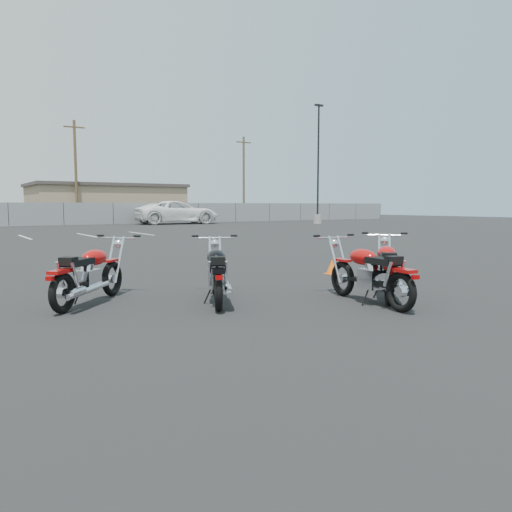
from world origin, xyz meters
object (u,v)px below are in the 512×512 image
motorcycle_second_black (217,273)px  motorcycle_rear_red (370,274)px  white_van (177,206)px  motorcycle_third_red (387,269)px  motorcycle_front_red (89,274)px

motorcycle_second_black → motorcycle_rear_red: size_ratio=0.95×
motorcycle_second_black → white_van: 35.25m
motorcycle_third_red → white_van: bearing=71.9°
motorcycle_front_red → motorcycle_second_black: bearing=-28.8°
motorcycle_front_red → white_van: white_van is taller
white_van → motorcycle_rear_red: bearing=165.5°
motorcycle_front_red → motorcycle_rear_red: (3.81, -2.41, 0.00)m
motorcycle_third_red → white_van: white_van is taller
motorcycle_second_black → white_van: size_ratio=0.25×
motorcycle_front_red → motorcycle_second_black: size_ratio=0.88×
motorcycle_third_red → motorcycle_rear_red: 0.66m
motorcycle_second_black → motorcycle_rear_red: (2.02, -1.42, 0.01)m
motorcycle_front_red → white_van: 35.10m
motorcycle_second_black → white_van: white_van is taller
motorcycle_rear_red → motorcycle_third_red: bearing=19.0°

